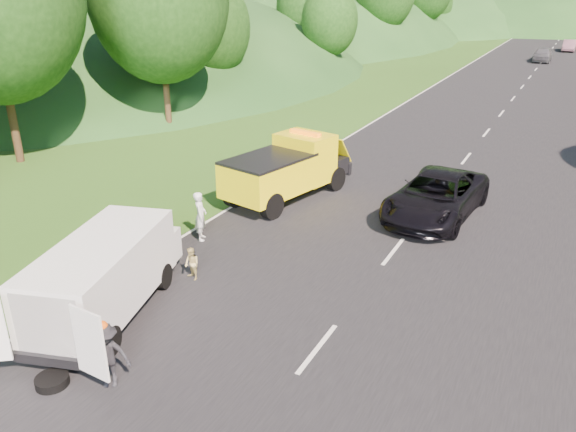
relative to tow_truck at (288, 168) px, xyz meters
The scene contains 13 objects.
ground 7.44m from the tow_truck, 70.56° to the right, with size 320.00×320.00×0.00m, color #38661E.
road_surface 33.56m from the tow_truck, 80.66° to the left, with size 14.00×200.00×0.02m, color black.
tree_line_left 55.63m from the tow_truck, 107.33° to the left, with size 14.00×140.00×14.00m, color #295519, non-canonical shape.
tow_truck is the anchor object (origin of this frame).
white_van 10.00m from the tow_truck, 90.86° to the right, with size 4.20×6.55×2.16m.
woman 5.23m from the tow_truck, 98.41° to the right, with size 0.63×0.46×1.71m, color silver.
child 7.62m from the tow_truck, 84.77° to the right, with size 0.49×0.38×1.01m, color tan.
worker 12.45m from the tow_truck, 80.87° to the right, with size 1.01×0.58×1.56m, color black.
suitcase 7.21m from the tow_truck, 106.94° to the right, with size 0.37×0.21×0.60m, color #5A5744.
spare_tire 12.89m from the tow_truck, 86.35° to the right, with size 0.73×0.73×0.20m, color black.
passing_suv 6.06m from the tow_truck, ahead, with size 2.72×5.89×1.64m, color black.
dist_car_a 52.25m from the tow_truck, 84.06° to the left, with size 1.87×4.65×1.59m, color #49494E.
dist_car_b 65.42m from the tow_truck, 83.36° to the left, with size 1.52×4.37×1.44m, color #674451.
Camera 1 is at (7.58, -12.36, 8.18)m, focal length 35.00 mm.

